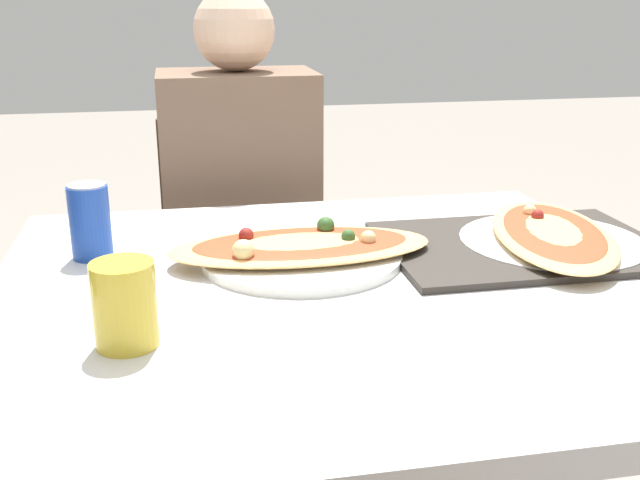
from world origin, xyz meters
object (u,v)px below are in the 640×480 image
object	(u,v)px
chair_far_seated	(240,271)
soda_can	(90,221)
dining_table	(334,331)
pizza_second	(552,237)
person_seated	(241,207)
pizza_main	(301,250)
drink_glass	(125,305)

from	to	relation	value
chair_far_seated	soda_can	xyz separation A→B (m)	(-0.29, -0.60, 0.33)
chair_far_seated	dining_table	bearing A→B (deg)	95.82
chair_far_seated	pizza_second	bearing A→B (deg)	124.86
person_seated	pizza_main	bearing A→B (deg)	94.92
soda_can	pizza_main	bearing A→B (deg)	-13.35
dining_table	pizza_main	xyz separation A→B (m)	(-0.03, 0.11, 0.10)
chair_far_seated	person_seated	world-z (taller)	person_seated
chair_far_seated	pizza_second	world-z (taller)	chair_far_seated
soda_can	chair_far_seated	bearing A→B (deg)	64.38
dining_table	drink_glass	world-z (taller)	drink_glass
chair_far_seated	drink_glass	bearing A→B (deg)	77.16
soda_can	drink_glass	bearing A→B (deg)	-78.15
person_seated	pizza_second	xyz separation A→B (m)	(0.49, -0.58, 0.08)
pizza_main	pizza_second	distance (m)	0.44
chair_far_seated	pizza_main	size ratio (longest dim) A/B	2.00
chair_far_seated	drink_glass	world-z (taller)	chair_far_seated
soda_can	pizza_second	size ratio (longest dim) A/B	0.28
dining_table	chair_far_seated	world-z (taller)	chair_far_seated
soda_can	drink_glass	world-z (taller)	soda_can
dining_table	pizza_main	world-z (taller)	pizza_main
dining_table	chair_far_seated	xyz separation A→B (m)	(-0.08, 0.80, -0.19)
person_seated	drink_glass	xyz separation A→B (m)	(-0.22, -0.83, 0.12)
chair_far_seated	pizza_main	world-z (taller)	chair_far_seated
chair_far_seated	person_seated	bearing A→B (deg)	90.00
pizza_second	soda_can	bearing A→B (deg)	172.90
dining_table	soda_can	distance (m)	0.44
drink_glass	person_seated	bearing A→B (deg)	75.48
chair_far_seated	soda_can	world-z (taller)	soda_can
dining_table	soda_can	size ratio (longest dim) A/B	8.24
dining_table	person_seated	xyz separation A→B (m)	(-0.08, 0.68, 0.01)
person_seated	pizza_second	bearing A→B (deg)	129.78
drink_glass	pizza_main	bearing A→B (deg)	45.12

